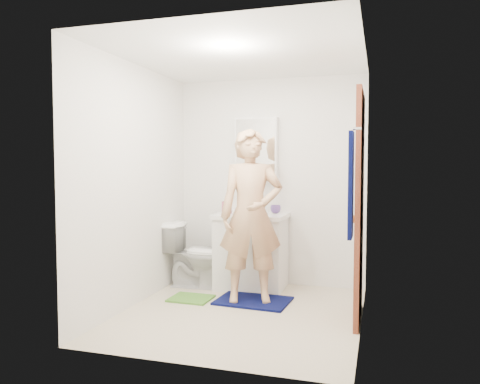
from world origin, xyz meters
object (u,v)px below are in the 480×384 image
object	(u,v)px
vanity_cabinet	(251,253)
toilet	(198,255)
medicine_cabinet	(257,148)
toothbrush_cup	(276,209)
towel	(351,185)
man	(251,215)
soap_dispenser	(227,205)

from	to	relation	value
vanity_cabinet	toilet	distance (m)	0.62
medicine_cabinet	toothbrush_cup	size ratio (longest dim) A/B	5.94
towel	medicine_cabinet	bearing A→B (deg)	124.61
toothbrush_cup	man	size ratio (longest dim) A/B	0.07
toilet	toothbrush_cup	distance (m)	1.04
medicine_cabinet	man	distance (m)	1.06
vanity_cabinet	medicine_cabinet	size ratio (longest dim) A/B	1.14
soap_dispenser	vanity_cabinet	bearing A→B (deg)	15.33
towel	man	xyz separation A→B (m)	(-1.03, 0.93, -0.36)
vanity_cabinet	man	world-z (taller)	man
toothbrush_cup	man	world-z (taller)	man
vanity_cabinet	towel	xyz separation A→B (m)	(1.18, -1.48, 0.85)
toilet	toothbrush_cup	world-z (taller)	toothbrush_cup
soap_dispenser	toothbrush_cup	xyz separation A→B (m)	(0.52, 0.19, -0.06)
towel	toilet	xyz separation A→B (m)	(-1.78, 1.36, -0.88)
medicine_cabinet	toothbrush_cup	world-z (taller)	medicine_cabinet
toothbrush_cup	vanity_cabinet	bearing A→B (deg)	-154.89
vanity_cabinet	towel	world-z (taller)	towel
vanity_cabinet	soap_dispenser	xyz separation A→B (m)	(-0.27, -0.07, 0.55)
toilet	medicine_cabinet	bearing A→B (deg)	-63.19
man	toilet	bearing A→B (deg)	131.49
toilet	towel	bearing A→B (deg)	-130.59
toilet	soap_dispenser	bearing A→B (deg)	-84.50
vanity_cabinet	soap_dispenser	world-z (taller)	soap_dispenser
vanity_cabinet	man	bearing A→B (deg)	-75.01
vanity_cabinet	toilet	size ratio (longest dim) A/B	1.08
towel	toilet	distance (m)	2.41
man	vanity_cabinet	bearing A→B (deg)	86.00
soap_dispenser	medicine_cabinet	bearing A→B (deg)	48.02
towel	toothbrush_cup	bearing A→B (deg)	120.02
medicine_cabinet	towel	bearing A→B (deg)	-55.39
man	soap_dispenser	bearing A→B (deg)	112.07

